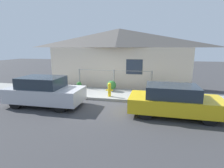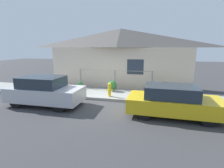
# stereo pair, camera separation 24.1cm
# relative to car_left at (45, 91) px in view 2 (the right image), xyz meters

# --- Properties ---
(ground_plane) EXTENTS (60.00, 60.00, 0.00)m
(ground_plane) POSITION_rel_car_left_xyz_m (2.79, 1.35, -0.72)
(ground_plane) COLOR #38383A
(sidewalk) EXTENTS (24.00, 2.35, 0.15)m
(sidewalk) POSITION_rel_car_left_xyz_m (2.79, 2.52, -0.65)
(sidewalk) COLOR gray
(sidewalk) RESTS_ON ground_plane
(house) EXTENTS (10.31, 2.23, 4.19)m
(house) POSITION_rel_car_left_xyz_m (2.79, 5.33, 2.59)
(house) COLOR beige
(house) RESTS_ON ground_plane
(fence) EXTENTS (4.90, 0.10, 1.30)m
(fence) POSITION_rel_car_left_xyz_m (2.79, 3.54, 0.13)
(fence) COLOR gray
(fence) RESTS_ON sidewalk
(car_left) EXTENTS (3.72, 1.69, 1.45)m
(car_left) POSITION_rel_car_left_xyz_m (0.00, 0.00, 0.00)
(car_left) COLOR #B7B7BC
(car_left) RESTS_ON ground_plane
(car_right) EXTENTS (3.84, 1.75, 1.32)m
(car_right) POSITION_rel_car_left_xyz_m (6.11, 0.00, -0.07)
(car_right) COLOR gold
(car_right) RESTS_ON ground_plane
(fire_hydrant) EXTENTS (0.41, 0.18, 0.78)m
(fire_hydrant) POSITION_rel_car_left_xyz_m (2.89, 1.80, -0.17)
(fire_hydrant) COLOR yellow
(fire_hydrant) RESTS_ON sidewalk
(potted_plant_near_hydrant) EXTENTS (0.58, 0.58, 0.66)m
(potted_plant_near_hydrant) POSITION_rel_car_left_xyz_m (2.74, 3.06, -0.22)
(potted_plant_near_hydrant) COLOR slate
(potted_plant_near_hydrant) RESTS_ON sidewalk
(potted_plant_by_fence) EXTENTS (0.33, 0.33, 0.46)m
(potted_plant_by_fence) POSITION_rel_car_left_xyz_m (0.47, 3.23, -0.33)
(potted_plant_by_fence) COLOR slate
(potted_plant_by_fence) RESTS_ON sidewalk
(potted_plant_corner) EXTENTS (0.42, 0.42, 0.52)m
(potted_plant_corner) POSITION_rel_car_left_xyz_m (5.48, 3.26, -0.28)
(potted_plant_corner) COLOR brown
(potted_plant_corner) RESTS_ON sidewalk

